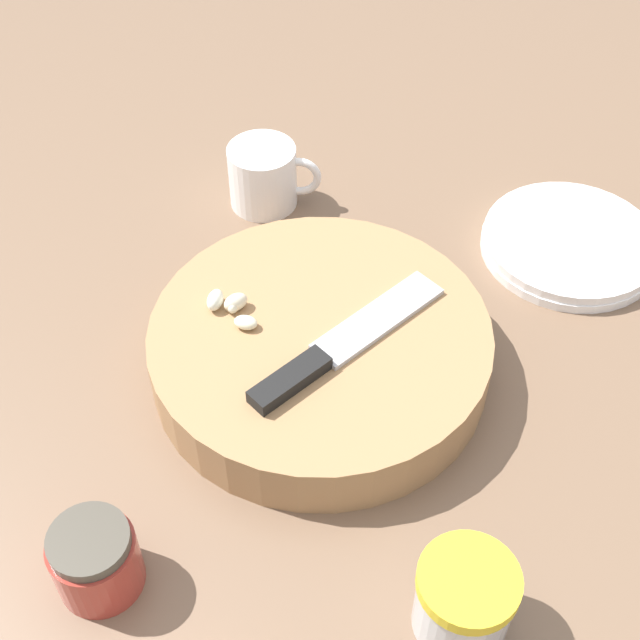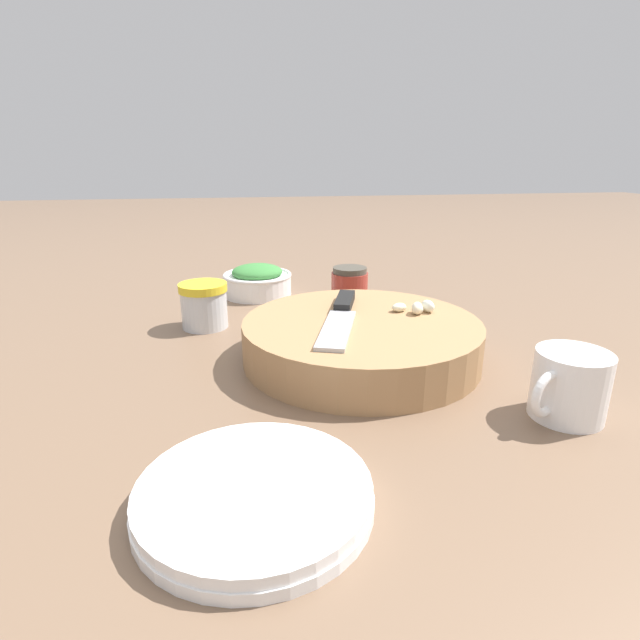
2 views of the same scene
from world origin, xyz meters
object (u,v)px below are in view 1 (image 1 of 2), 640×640
spice_jar (464,600)px  coffee_mug (264,176)px  cutting_board (320,350)px  chef_knife (338,348)px  garlic_cloves (231,306)px  plate_stack (570,244)px  honey_jar (96,560)px

spice_jar → coffee_mug: 0.51m
cutting_board → coffee_mug: coffee_mug is taller
cutting_board → chef_knife: chef_knife is taller
garlic_cloves → plate_stack: size_ratio=0.32×
garlic_cloves → spice_jar: size_ratio=0.81×
coffee_mug → plate_stack: coffee_mug is taller
chef_knife → garlic_cloves: bearing=-158.7°
coffee_mug → honey_jar: (0.44, 0.13, -0.00)m
cutting_board → honey_jar: (0.26, -0.04, 0.00)m
cutting_board → chef_knife: 0.04m
cutting_board → chef_knife: (0.01, 0.03, 0.03)m
spice_jar → chef_knife: bearing=-129.1°
coffee_mug → garlic_cloves: bearing=24.1°
plate_stack → spice_jar: bearing=7.8°
plate_stack → honey_jar: size_ratio=2.78×
chef_knife → coffee_mug: 0.28m
cutting_board → coffee_mug: bearing=-136.8°
spice_jar → coffee_mug: bearing=-132.3°
cutting_board → honey_jar: bearing=-9.3°
chef_knife → plate_stack: size_ratio=1.15×
spice_jar → coffee_mug: same height
honey_jar → coffee_mug: bearing=-164.1°
cutting_board → plate_stack: bearing=150.9°
garlic_cloves → honey_jar: (0.24, 0.04, -0.03)m
coffee_mug → honey_jar: coffee_mug is taller
plate_stack → coffee_mug: bearing=-74.9°
spice_jar → honey_jar: 0.27m
garlic_cloves → spice_jar: bearing=63.6°
garlic_cloves → cutting_board: bearing=103.7°
honey_jar → plate_stack: bearing=160.1°
garlic_cloves → spice_jar: (0.14, 0.29, -0.03)m
coffee_mug → plate_stack: size_ratio=0.53×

